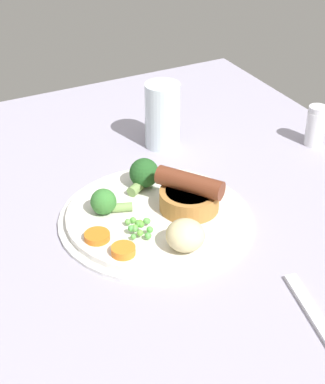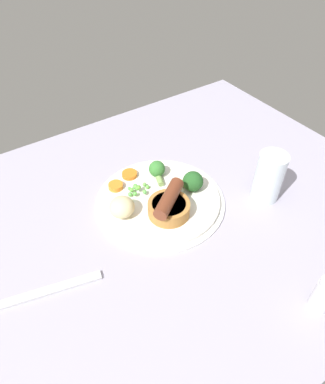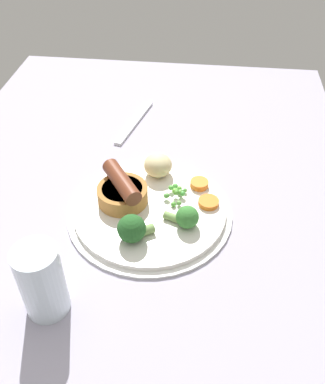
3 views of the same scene
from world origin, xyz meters
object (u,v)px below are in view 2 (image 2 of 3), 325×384
(broccoli_floret_near, at_px, (157,170))
(pea_pile, at_px, (138,189))
(carrot_slice_3, at_px, (116,186))
(fork, at_px, (50,290))
(carrot_slice_1, at_px, (130,174))
(sausage_pudding, at_px, (169,206))
(potato_chunk_0, at_px, (122,207))
(salt_shaker, at_px, (324,295))
(broccoli_floret_far, at_px, (192,181))
(drinking_glass, at_px, (269,177))
(dinner_plate, at_px, (160,200))

(broccoli_floret_near, bearing_deg, pea_pile, 128.60)
(pea_pile, xyz_separation_m, broccoli_floret_near, (0.07, 0.02, 0.01))
(carrot_slice_3, bearing_deg, broccoli_floret_near, -9.65)
(fork, bearing_deg, carrot_slice_1, 47.29)
(sausage_pudding, xyz_separation_m, potato_chunk_0, (-0.08, 0.05, -0.00))
(pea_pile, distance_m, carrot_slice_3, 0.05)
(pea_pile, relative_size, carrot_slice_3, 1.68)
(carrot_slice_3, bearing_deg, pea_pile, -49.40)
(sausage_pudding, distance_m, carrot_slice_3, 0.14)
(broccoli_floret_near, distance_m, potato_chunk_0, 0.14)
(salt_shaker, bearing_deg, broccoli_floret_near, 96.54)
(broccoli_floret_far, relative_size, salt_shaker, 0.81)
(pea_pile, distance_m, broccoli_floret_near, 0.07)
(drinking_glass, bearing_deg, potato_chunk_0, 158.18)
(dinner_plate, bearing_deg, pea_pile, 127.47)
(carrot_slice_3, relative_size, drinking_glass, 0.28)
(dinner_plate, relative_size, salt_shaker, 3.91)
(carrot_slice_3, xyz_separation_m, drinking_glass, (0.26, -0.19, 0.04))
(carrot_slice_1, height_order, drinking_glass, drinking_glass)
(potato_chunk_0, bearing_deg, drinking_glass, -21.82)
(dinner_plate, bearing_deg, drinking_glass, -29.70)
(sausage_pudding, bearing_deg, dinner_plate, 42.45)
(potato_chunk_0, distance_m, carrot_slice_3, 0.08)
(broccoli_floret_near, distance_m, fork, 0.34)
(broccoli_floret_far, height_order, carrot_slice_3, broccoli_floret_far)
(dinner_plate, relative_size, carrot_slice_3, 8.69)
(fork, bearing_deg, sausage_pudding, 19.15)
(pea_pile, distance_m, broccoli_floret_far, 0.12)
(fork, bearing_deg, broccoli_floret_near, 37.38)
(broccoli_floret_near, bearing_deg, dinner_plate, 171.54)
(fork, bearing_deg, potato_chunk_0, 35.83)
(sausage_pudding, distance_m, drinking_glass, 0.22)
(sausage_pudding, xyz_separation_m, broccoli_floret_near, (0.05, 0.11, -0.00))
(dinner_plate, bearing_deg, potato_chunk_0, 178.49)
(pea_pile, xyz_separation_m, drinking_glass, (0.23, -0.15, 0.03))
(pea_pile, relative_size, carrot_slice_1, 1.55)
(carrot_slice_3, bearing_deg, drinking_glass, -36.24)
(dinner_plate, relative_size, broccoli_floret_near, 4.74)
(carrot_slice_3, xyz_separation_m, salt_shaker, (0.15, -0.43, 0.02))
(sausage_pudding, xyz_separation_m, pea_pile, (-0.02, 0.09, -0.01))
(fork, distance_m, salt_shaker, 0.45)
(carrot_slice_1, relative_size, salt_shaker, 0.49)
(carrot_slice_1, bearing_deg, salt_shaker, -77.32)
(sausage_pudding, distance_m, pea_pile, 0.09)
(potato_chunk_0, bearing_deg, sausage_pudding, -32.49)
(potato_chunk_0, height_order, salt_shaker, salt_shaker)
(broccoli_floret_far, relative_size, potato_chunk_0, 1.12)
(broccoli_floret_far, relative_size, drinking_glass, 0.51)
(broccoli_floret_near, relative_size, drinking_glass, 0.52)
(carrot_slice_3, distance_m, fork, 0.26)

